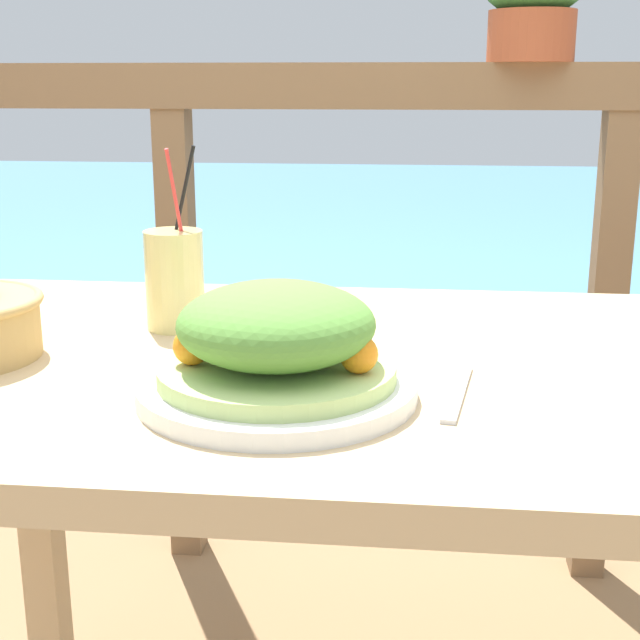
{
  "coord_description": "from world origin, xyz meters",
  "views": [
    {
      "loc": [
        0.05,
        -1.03,
        1.07
      ],
      "look_at": [
        -0.05,
        -0.05,
        0.8
      ],
      "focal_mm": 50.0,
      "sensor_mm": 36.0,
      "label": 1
    }
  ],
  "objects": [
    {
      "name": "fork",
      "position": [
        0.1,
        -0.12,
        0.74
      ],
      "size": [
        0.04,
        0.18,
        0.0
      ],
      "color": "silver",
      "rests_on": "patio_table"
    },
    {
      "name": "sea_backdrop",
      "position": [
        0.0,
        3.31,
        0.25
      ],
      "size": [
        12.0,
        4.0,
        0.49
      ],
      "color": "teal",
      "rests_on": "ground_plane"
    },
    {
      "name": "salad_plate",
      "position": [
        -0.09,
        -0.15,
        0.79
      ],
      "size": [
        0.3,
        0.3,
        0.12
      ],
      "color": "silver",
      "rests_on": "patio_table"
    },
    {
      "name": "patio_table",
      "position": [
        0.0,
        0.0,
        0.64
      ],
      "size": [
        1.29,
        0.76,
        0.74
      ],
      "color": "tan",
      "rests_on": "ground_plane"
    },
    {
      "name": "railing_fence",
      "position": [
        0.0,
        0.81,
        0.78
      ],
      "size": [
        2.8,
        0.08,
        1.1
      ],
      "color": "brown",
      "rests_on": "ground_plane"
    },
    {
      "name": "drink_glass",
      "position": [
        -0.27,
        0.11,
        0.81
      ],
      "size": [
        0.08,
        0.08,
        0.25
      ],
      "color": "#DBCC7F",
      "rests_on": "patio_table"
    }
  ]
}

